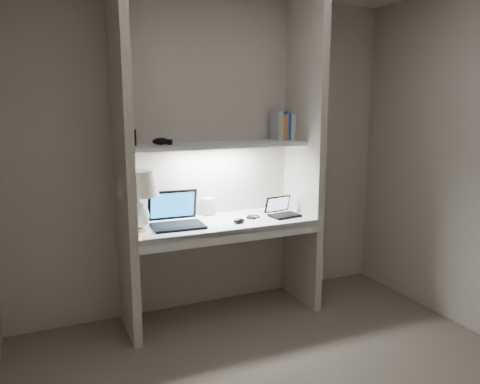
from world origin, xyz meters
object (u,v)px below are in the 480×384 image
table_lamp (138,190)px  laptop_netbook (282,211)px  laptop_main (176,218)px  book_row (286,126)px  speaker (208,207)px

table_lamp → laptop_netbook: 1.18m
table_lamp → laptop_main: size_ratio=1.11×
laptop_netbook → book_row: book_row is taller
laptop_main → laptop_netbook: (0.87, -0.06, -0.02)m
laptop_main → laptop_netbook: 0.87m
speaker → laptop_netbook: bearing=-33.0°
table_lamp → laptop_netbook: bearing=-1.1°
table_lamp → speaker: (0.61, 0.24, -0.22)m
speaker → laptop_main: bearing=-154.7°
table_lamp → laptop_netbook: size_ratio=1.69×
table_lamp → book_row: 1.36m
speaker → table_lamp: bearing=-164.8°
book_row → laptop_netbook: bearing=-123.6°
book_row → table_lamp: bearing=-171.8°
table_lamp → laptop_netbook: (1.15, -0.02, -0.26)m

